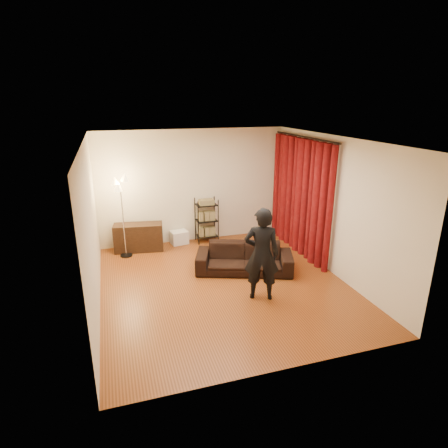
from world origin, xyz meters
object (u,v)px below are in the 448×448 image
object	(u,v)px
person	(262,254)
wire_shelf	(207,220)
sofa	(244,258)
storage_boxes	(179,237)
media_cabinet	(139,237)
floor_lamp	(123,218)

from	to	relation	value
person	wire_shelf	world-z (taller)	person
sofa	storage_boxes	xyz separation A→B (m)	(-0.97, 1.89, -0.12)
media_cabinet	wire_shelf	bearing A→B (deg)	11.76
sofa	storage_boxes	size ratio (longest dim) A/B	4.91
sofa	storage_boxes	world-z (taller)	sofa
sofa	person	xyz separation A→B (m)	(-0.09, -1.08, 0.55)
media_cabinet	floor_lamp	size ratio (longest dim) A/B	0.61
storage_boxes	wire_shelf	xyz separation A→B (m)	(0.68, -0.03, 0.38)
person	floor_lamp	world-z (taller)	floor_lamp
sofa	wire_shelf	world-z (taller)	wire_shelf
sofa	person	bearing A→B (deg)	-74.70
sofa	wire_shelf	size ratio (longest dim) A/B	1.78
person	floor_lamp	bearing A→B (deg)	-28.40
sofa	floor_lamp	size ratio (longest dim) A/B	1.08
storage_boxes	wire_shelf	bearing A→B (deg)	-2.96
sofa	media_cabinet	bearing A→B (deg)	157.91
sofa	wire_shelf	distance (m)	1.90
sofa	floor_lamp	bearing A→B (deg)	166.37
storage_boxes	floor_lamp	bearing A→B (deg)	-163.49
media_cabinet	floor_lamp	world-z (taller)	floor_lamp
media_cabinet	wire_shelf	distance (m)	1.66
wire_shelf	floor_lamp	bearing A→B (deg)	-175.06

